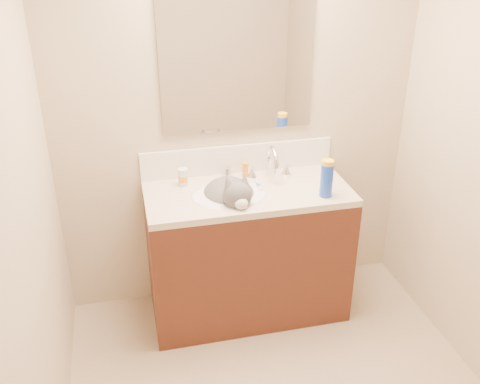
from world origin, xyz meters
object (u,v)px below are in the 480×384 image
basin (229,205)px  pill_bottle (183,177)px  faucet (271,165)px  amber_bottle (245,169)px  vanity_cabinet (248,255)px  spray_can (327,180)px  cat (231,197)px  silver_jar (227,172)px

basin → pill_bottle: bearing=142.1°
faucet → amber_bottle: bearing=159.1°
vanity_cabinet → amber_bottle: bearing=81.3°
pill_bottle → faucet: bearing=-1.9°
basin → amber_bottle: bearing=56.3°
vanity_cabinet → basin: (-0.12, -0.03, 0.38)m
vanity_cabinet → spray_can: spray_can is taller
amber_bottle → faucet: bearing=-20.9°
cat → silver_jar: bearing=77.1°
vanity_cabinet → faucet: faucet is taller
silver_jar → amber_bottle: amber_bottle is taller
cat → faucet: bearing=23.6°
faucet → basin: bearing=-150.9°
vanity_cabinet → basin: 0.40m
cat → pill_bottle: cat is taller
vanity_cabinet → amber_bottle: (0.03, 0.19, 0.49)m
amber_bottle → spray_can: size_ratio=0.46×
basin → spray_can: spray_can is taller
cat → spray_can: 0.56m
vanity_cabinet → cat: (-0.11, -0.02, 0.43)m
cat → amber_bottle: bearing=52.0°
cat → pill_bottle: size_ratio=4.27×
pill_bottle → silver_jar: pill_bottle is taller
basin → spray_can: size_ratio=2.31×
basin → amber_bottle: 0.29m
vanity_cabinet → silver_jar: bearing=109.8°
amber_bottle → vanity_cabinet: bearing=-98.7°
basin → amber_bottle: size_ratio=5.03×
vanity_cabinet → spray_can: 0.71m
vanity_cabinet → spray_can: size_ratio=6.15×
cat → amber_bottle: 0.27m
faucet → cat: faucet is taller
faucet → silver_jar: 0.28m
basin → faucet: (0.30, 0.17, 0.16)m
faucet → amber_bottle: 0.17m
pill_bottle → basin: bearing=-37.9°
vanity_cabinet → faucet: bearing=37.3°
basin → cat: 0.05m
spray_can → pill_bottle: bearing=157.2°
basin → cat: cat is taller
spray_can → vanity_cabinet: bearing=157.7°
silver_jar → amber_bottle: size_ratio=0.66×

